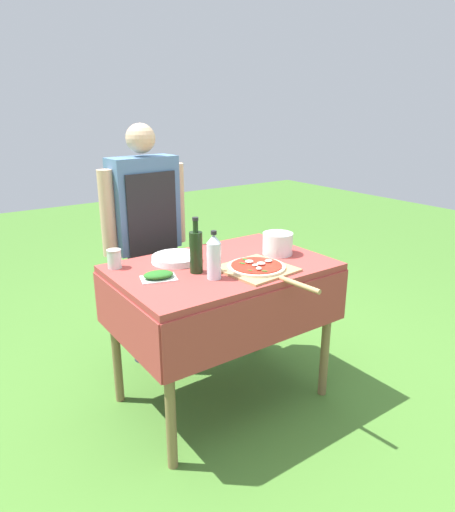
% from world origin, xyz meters
% --- Properties ---
extents(ground_plane, '(12.00, 12.00, 0.00)m').
position_xyz_m(ground_plane, '(0.00, 0.00, 0.00)').
color(ground_plane, '#477A2D').
extents(prep_table, '(1.13, 0.76, 0.81)m').
position_xyz_m(prep_table, '(0.00, 0.00, 0.70)').
color(prep_table, '#A83D38').
rests_on(prep_table, ground).
extents(person_cook, '(0.57, 0.21, 1.52)m').
position_xyz_m(person_cook, '(-0.12, 0.65, 0.90)').
color(person_cook, '#333D56').
rests_on(person_cook, ground).
extents(pizza_on_peel, '(0.36, 0.58, 0.05)m').
position_xyz_m(pizza_on_peel, '(0.10, -0.19, 0.83)').
color(pizza_on_peel, tan).
rests_on(pizza_on_peel, prep_table).
extents(oil_bottle, '(0.07, 0.07, 0.28)m').
position_xyz_m(oil_bottle, '(-0.17, -0.03, 0.93)').
color(oil_bottle, black).
rests_on(oil_bottle, prep_table).
extents(water_bottle, '(0.07, 0.07, 0.24)m').
position_xyz_m(water_bottle, '(-0.15, -0.15, 0.93)').
color(water_bottle, silver).
rests_on(water_bottle, prep_table).
extents(herb_container, '(0.20, 0.16, 0.04)m').
position_xyz_m(herb_container, '(-0.37, -0.00, 0.83)').
color(herb_container, silver).
rests_on(herb_container, prep_table).
extents(mixing_tub, '(0.17, 0.17, 0.12)m').
position_xyz_m(mixing_tub, '(0.36, -0.03, 0.87)').
color(mixing_tub, silver).
rests_on(mixing_tub, prep_table).
extents(plate_stack, '(0.27, 0.27, 0.03)m').
position_xyz_m(plate_stack, '(-0.17, 0.18, 0.83)').
color(plate_stack, white).
rests_on(plate_stack, prep_table).
extents(sauce_jar, '(0.07, 0.07, 0.10)m').
position_xyz_m(sauce_jar, '(-0.48, 0.27, 0.86)').
color(sauce_jar, silver).
rests_on(sauce_jar, prep_table).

